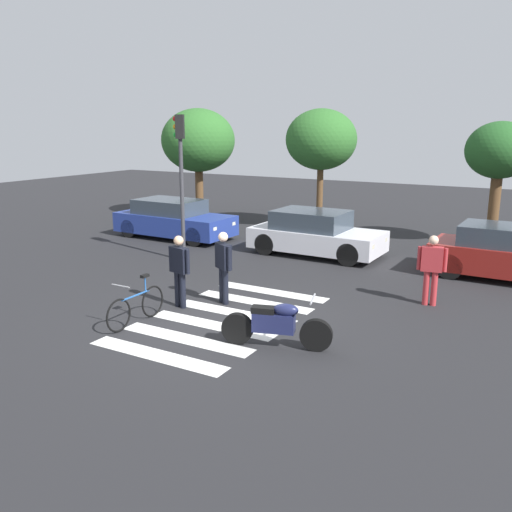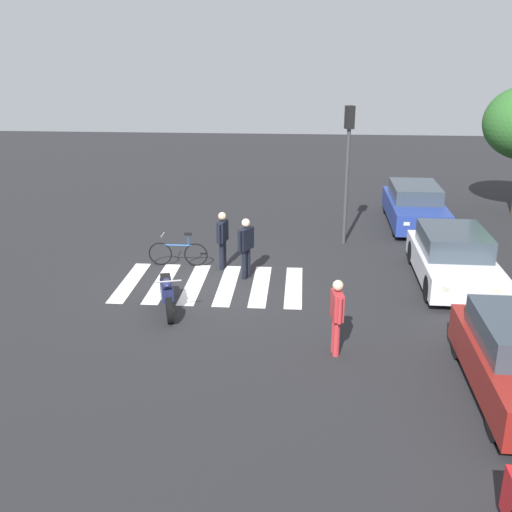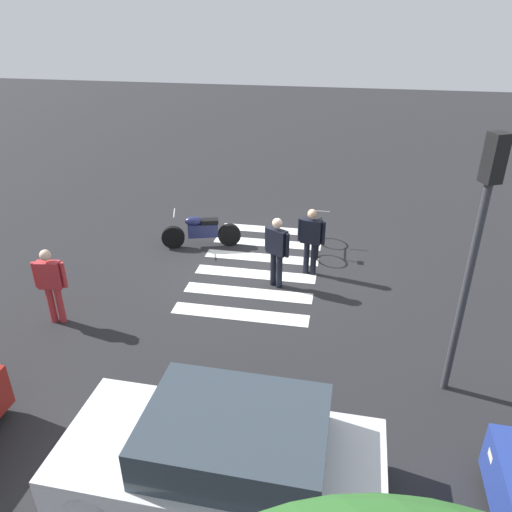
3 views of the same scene
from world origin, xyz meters
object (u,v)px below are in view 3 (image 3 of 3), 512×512
Objects in this scene: car_white_van at (225,458)px; pedestrian_bystander at (51,282)px; leaning_bicycle at (319,237)px; officer_by_motorcycle at (277,248)px; traffic_light_pole at (479,232)px; officer_on_foot at (311,238)px; police_motorcycle at (201,231)px.

pedestrian_bystander is at bearing -37.40° from car_white_van.
leaning_bicycle is 7.76m from car_white_van.
officer_by_motorcycle is 5.66m from car_white_van.
officer_by_motorcycle is 0.39× the size of traffic_light_pole.
leaning_bicycle is 1.46m from officer_on_foot.
car_white_van is (0.69, 7.73, 0.30)m from leaning_bicycle.
officer_by_motorcycle is (-2.30, 1.73, 0.53)m from police_motorcycle.
officer_on_foot is 6.42m from car_white_van.
traffic_light_pole reaches higher than pedestrian_bystander.
officer_on_foot reaches higher than leaning_bicycle.
car_white_van reaches higher than police_motorcycle.
police_motorcycle is 4.48m from pedestrian_bystander.
police_motorcycle is 7.75m from traffic_light_pole.
officer_on_foot is at bearing -148.74° from pedestrian_bystander.
officer_by_motorcycle is at bearing -88.46° from car_white_van.
officer_by_motorcycle is 0.40× the size of car_white_van.
police_motorcycle is at bearing -39.12° from traffic_light_pole.
officer_by_motorcycle is 1.03× the size of pedestrian_bystander.
police_motorcycle is 1.21× the size of officer_by_motorcycle.
officer_on_foot is 5.82m from pedestrian_bystander.
officer_on_foot is at bearing -95.03° from car_white_van.
pedestrian_bystander is 5.56m from car_white_van.
pedestrian_bystander is (5.10, 4.36, 0.56)m from leaning_bicycle.
officer_by_motorcycle reaches higher than police_motorcycle.
officer_by_motorcycle is 4.88m from traffic_light_pole.
police_motorcycle is at bearing 6.41° from leaning_bicycle.
traffic_light_pole is (-5.69, 4.63, 2.50)m from police_motorcycle.
car_white_van is at bearing 91.54° from officer_by_motorcycle.
officer_by_motorcycle reaches higher than leaning_bicycle.
car_white_van is (-0.15, 5.65, -0.30)m from officer_by_motorcycle.
officer_on_foot is 1.03m from officer_by_motorcycle.
traffic_light_pole is at bearing 140.88° from police_motorcycle.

